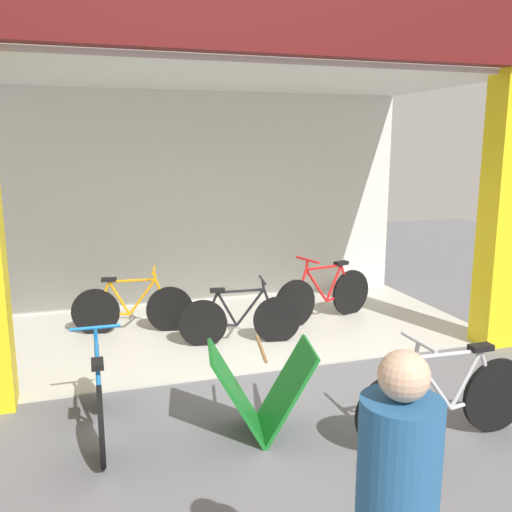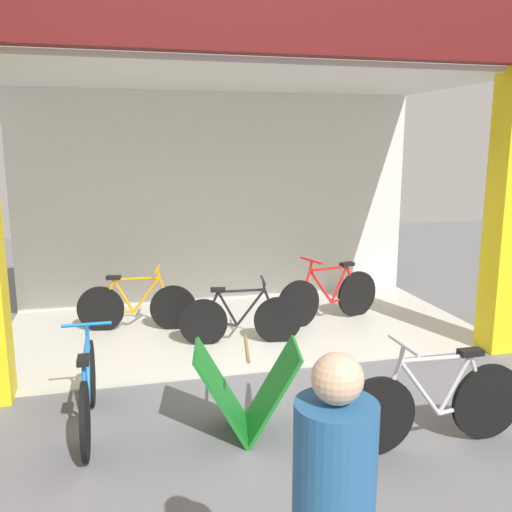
{
  "view_description": "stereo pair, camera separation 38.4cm",
  "coord_description": "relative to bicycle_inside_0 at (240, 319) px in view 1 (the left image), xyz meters",
  "views": [
    {
      "loc": [
        -1.95,
        -5.4,
        2.46
      ],
      "look_at": [
        0.0,
        0.75,
        1.15
      ],
      "focal_mm": 38.83,
      "sensor_mm": 36.0,
      "label": 1
    },
    {
      "loc": [
        -1.58,
        -5.5,
        2.46
      ],
      "look_at": [
        0.0,
        0.75,
        1.15
      ],
      "focal_mm": 38.83,
      "sensor_mm": 36.0,
      "label": 2
    }
  ],
  "objects": [
    {
      "name": "shop_facade",
      "position": [
        0.16,
        0.65,
        1.9
      ],
      "size": [
        6.35,
        3.32,
        4.18
      ],
      "color": "beige",
      "rests_on": "ground"
    },
    {
      "name": "bicycle_inside_1",
      "position": [
        1.39,
        0.56,
        0.04
      ],
      "size": [
        1.65,
        0.59,
        0.94
      ],
      "color": "black",
      "rests_on": "ground"
    },
    {
      "name": "sandwich_board_sign",
      "position": [
        -0.41,
        -2.11,
        0.06
      ],
      "size": [
        0.98,
        0.75,
        0.79
      ],
      "color": "#197226",
      "rests_on": "ground"
    },
    {
      "name": "bicycle_inside_2",
      "position": [
        -1.23,
        0.83,
        0.01
      ],
      "size": [
        1.56,
        0.44,
        0.87
      ],
      "color": "black",
      "rests_on": "ground"
    },
    {
      "name": "ground_plane",
      "position": [
        0.16,
        -0.9,
        -0.33
      ],
      "size": [
        20.3,
        20.3,
        0.0
      ],
      "primitive_type": "plane",
      "color": "slate",
      "rests_on": "ground"
    },
    {
      "name": "bicycle_inside_0",
      "position": [
        0.0,
        0.0,
        0.0
      ],
      "size": [
        1.51,
        0.42,
        0.84
      ],
      "color": "black",
      "rests_on": "ground"
    },
    {
      "name": "bicycle_parked_1",
      "position": [
        -1.74,
        -1.71,
        0.02
      ],
      "size": [
        0.44,
        1.59,
        0.88
      ],
      "color": "black",
      "rests_on": "ground"
    },
    {
      "name": "bicycle_parked_0",
      "position": [
        1.03,
        -2.7,
        0.04
      ],
      "size": [
        1.68,
        0.46,
        0.93
      ],
      "color": "black",
      "rests_on": "ground"
    }
  ]
}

